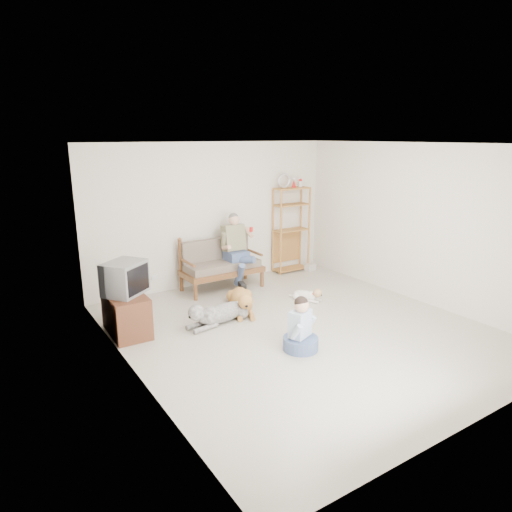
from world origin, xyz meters
TOP-DOWN VIEW (x-y plane):
  - floor at (0.00, 0.00)m, footprint 5.50×5.50m
  - ceiling at (0.00, 0.00)m, footprint 5.50×5.50m
  - wall_back at (0.00, 2.75)m, footprint 5.00×0.00m
  - wall_front at (0.00, -2.75)m, footprint 5.00×0.00m
  - wall_left at (-2.50, 0.00)m, footprint 0.00×5.50m
  - wall_right at (2.50, 0.00)m, footprint 0.00×5.50m
  - loveseat at (-0.09, 2.36)m, footprint 1.50×0.71m
  - man at (0.17, 2.12)m, footprint 0.54×0.77m
  - etagere at (1.71, 2.55)m, footprint 0.79×0.35m
  - book_stack at (2.09, 2.35)m, footprint 0.23×0.18m
  - tv_stand at (-2.23, 1.29)m, footprint 0.52×0.91m
  - crt_tv at (-2.20, 1.30)m, footprint 0.73×0.71m
  - wall_outlet at (-1.25, 2.73)m, footprint 0.12×0.02m
  - golden_retriever at (-0.33, 1.16)m, footprint 0.68×1.29m
  - shaggy_dog at (-0.94, 0.88)m, footprint 1.35×0.48m
  - terrier at (0.88, 0.90)m, footprint 0.36×0.62m
  - child at (-0.42, -0.50)m, footprint 0.48×0.48m

SIDE VIEW (x-z plane):
  - floor at x=0.00m, z-range 0.00..0.00m
  - book_stack at x=2.09m, z-range 0.00..0.14m
  - terrier at x=0.88m, z-range -0.02..0.23m
  - shaggy_dog at x=-0.94m, z-range -0.04..0.37m
  - golden_retriever at x=-0.33m, z-range -0.04..0.37m
  - child at x=-0.42m, z-range -0.11..0.65m
  - wall_outlet at x=-1.25m, z-range 0.26..0.34m
  - tv_stand at x=-2.23m, z-range 0.00..0.60m
  - loveseat at x=-0.09m, z-range 0.01..0.96m
  - man at x=0.17m, z-range 0.03..1.27m
  - crt_tv at x=-2.20m, z-range 0.60..1.08m
  - etagere at x=1.71m, z-range -0.13..1.95m
  - wall_left at x=-2.50m, z-range -1.40..4.10m
  - wall_right at x=2.50m, z-range -1.40..4.10m
  - wall_back at x=0.00m, z-range -1.15..3.85m
  - wall_front at x=0.00m, z-range -1.15..3.85m
  - ceiling at x=0.00m, z-range 2.70..2.70m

